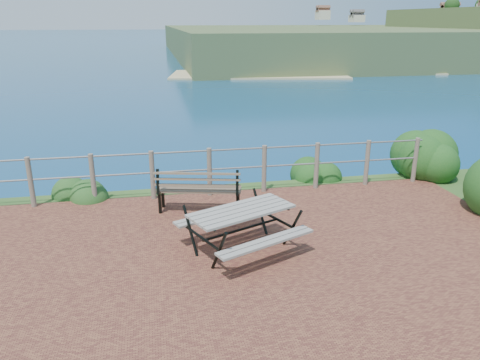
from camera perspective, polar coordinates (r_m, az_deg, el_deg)
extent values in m
cube|color=brown|center=(6.76, 0.00, -11.92)|extent=(10.00, 7.00, 0.12)
plane|color=#155B81|center=(205.73, -10.96, 17.71)|extent=(1200.00, 1200.00, 0.00)
cylinder|color=#6B5B4C|center=(9.81, -24.15, -0.25)|extent=(0.10, 0.10, 1.00)
cylinder|color=#6B5B4C|center=(9.60, -17.49, 0.17)|extent=(0.10, 0.10, 1.00)
cylinder|color=#6B5B4C|center=(9.52, -10.62, 0.59)|extent=(0.10, 0.10, 1.00)
cylinder|color=#6B5B4C|center=(9.58, -3.74, 1.00)|extent=(0.10, 0.10, 1.00)
cylinder|color=#6B5B4C|center=(9.78, 2.97, 1.39)|extent=(0.10, 0.10, 1.00)
cylinder|color=#6B5B4C|center=(10.10, 9.32, 1.74)|extent=(0.10, 0.10, 1.00)
cylinder|color=#6B5B4C|center=(10.54, 15.22, 2.05)|extent=(0.10, 0.10, 1.00)
cylinder|color=#6B5B4C|center=(11.08, 20.59, 2.31)|extent=(0.10, 0.10, 1.00)
cylinder|color=slate|center=(9.45, -3.79, 3.60)|extent=(9.40, 0.04, 0.04)
cylinder|color=slate|center=(9.56, -3.74, 1.28)|extent=(9.40, 0.04, 0.04)
cube|color=#4E6432|center=(257.91, 23.32, 15.42)|extent=(260.00, 180.00, 12.00)
cube|color=gray|center=(7.20, 0.19, -3.77)|extent=(1.76, 1.27, 0.04)
cube|color=gray|center=(7.31, 0.19, -5.73)|extent=(1.58, 0.87, 0.04)
cube|color=gray|center=(7.31, 0.19, -5.73)|extent=(1.58, 0.87, 0.04)
cylinder|color=black|center=(7.32, 0.19, -6.05)|extent=(1.30, 0.60, 0.04)
cube|color=brown|center=(8.80, -4.99, -1.15)|extent=(1.62, 0.74, 0.04)
cube|color=brown|center=(8.71, -5.05, 0.55)|extent=(1.56, 0.48, 0.36)
cube|color=black|center=(8.88, -4.95, -2.46)|extent=(0.06, 0.07, 0.43)
cube|color=black|center=(8.88, -4.95, -2.46)|extent=(0.06, 0.07, 0.43)
cube|color=black|center=(8.88, -4.95, -2.46)|extent=(0.06, 0.07, 0.43)
cube|color=black|center=(8.88, -4.95, -2.46)|extent=(0.06, 0.07, 0.43)
ellipsoid|color=#164919|center=(11.74, 21.25, 0.45)|extent=(1.23, 1.23, 1.76)
ellipsoid|color=#215620|center=(10.29, -18.41, -1.74)|extent=(0.88, 0.88, 0.67)
ellipsoid|color=#164919|center=(11.14, 8.94, 0.60)|extent=(0.85, 0.85, 0.62)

